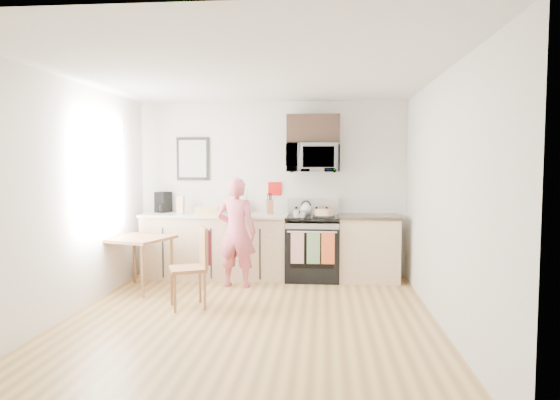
# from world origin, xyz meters

# --- Properties ---
(floor) EXTENTS (4.60, 4.60, 0.00)m
(floor) POSITION_xyz_m (0.00, 0.00, 0.00)
(floor) COLOR olive
(floor) RESTS_ON ground
(back_wall) EXTENTS (4.00, 0.04, 2.60)m
(back_wall) POSITION_xyz_m (0.00, 2.30, 1.30)
(back_wall) COLOR silver
(back_wall) RESTS_ON floor
(front_wall) EXTENTS (4.00, 0.04, 2.60)m
(front_wall) POSITION_xyz_m (0.00, -2.30, 1.30)
(front_wall) COLOR silver
(front_wall) RESTS_ON floor
(left_wall) EXTENTS (0.04, 4.60, 2.60)m
(left_wall) POSITION_xyz_m (-2.00, 0.00, 1.30)
(left_wall) COLOR silver
(left_wall) RESTS_ON floor
(right_wall) EXTENTS (0.04, 4.60, 2.60)m
(right_wall) POSITION_xyz_m (2.00, 0.00, 1.30)
(right_wall) COLOR silver
(right_wall) RESTS_ON floor
(ceiling) EXTENTS (4.00, 4.60, 0.04)m
(ceiling) POSITION_xyz_m (0.00, 0.00, 2.60)
(ceiling) COLOR silver
(ceiling) RESTS_ON back_wall
(window) EXTENTS (0.06, 1.40, 1.50)m
(window) POSITION_xyz_m (-1.96, 0.80, 1.55)
(window) COLOR white
(window) RESTS_ON left_wall
(cabinet_left) EXTENTS (2.10, 0.60, 0.90)m
(cabinet_left) POSITION_xyz_m (-0.80, 2.00, 0.45)
(cabinet_left) COLOR tan
(cabinet_left) RESTS_ON floor
(countertop_left) EXTENTS (2.14, 0.64, 0.04)m
(countertop_left) POSITION_xyz_m (-0.80, 2.00, 0.92)
(countertop_left) COLOR beige
(countertop_left) RESTS_ON cabinet_left
(cabinet_right) EXTENTS (0.84, 0.60, 0.90)m
(cabinet_right) POSITION_xyz_m (1.43, 2.00, 0.45)
(cabinet_right) COLOR tan
(cabinet_right) RESTS_ON floor
(countertop_right) EXTENTS (0.88, 0.64, 0.04)m
(countertop_right) POSITION_xyz_m (1.43, 2.00, 0.92)
(countertop_right) COLOR black
(countertop_right) RESTS_ON cabinet_right
(range) EXTENTS (0.76, 0.70, 1.16)m
(range) POSITION_xyz_m (0.63, 1.98, 0.44)
(range) COLOR black
(range) RESTS_ON floor
(microwave) EXTENTS (0.76, 0.51, 0.42)m
(microwave) POSITION_xyz_m (0.63, 2.08, 1.76)
(microwave) COLOR #ABABB0
(microwave) RESTS_ON back_wall
(upper_cabinet) EXTENTS (0.76, 0.35, 0.40)m
(upper_cabinet) POSITION_xyz_m (0.63, 2.12, 2.18)
(upper_cabinet) COLOR black
(upper_cabinet) RESTS_ON back_wall
(wall_art) EXTENTS (0.50, 0.04, 0.65)m
(wall_art) POSITION_xyz_m (-1.20, 2.28, 1.75)
(wall_art) COLOR black
(wall_art) RESTS_ON back_wall
(wall_trivet) EXTENTS (0.20, 0.02, 0.20)m
(wall_trivet) POSITION_xyz_m (0.05, 2.28, 1.30)
(wall_trivet) COLOR #A7100E
(wall_trivet) RESTS_ON back_wall
(person) EXTENTS (0.58, 0.42, 1.49)m
(person) POSITION_xyz_m (-0.39, 1.45, 0.75)
(person) COLOR #B73249
(person) RESTS_ON floor
(dining_table) EXTENTS (0.82, 0.82, 0.71)m
(dining_table) POSITION_xyz_m (-1.65, 1.14, 0.63)
(dining_table) COLOR brown
(dining_table) RESTS_ON floor
(chair) EXTENTS (0.55, 0.52, 0.94)m
(chair) POSITION_xyz_m (-0.65, 0.46, 0.61)
(chair) COLOR brown
(chair) RESTS_ON floor
(knife_block) EXTENTS (0.13, 0.15, 0.21)m
(knife_block) POSITION_xyz_m (-0.01, 2.08, 1.04)
(knife_block) COLOR brown
(knife_block) RESTS_ON countertop_left
(utensil_crock) EXTENTS (0.12, 0.12, 0.35)m
(utensil_crock) POSITION_xyz_m (-0.38, 2.20, 1.08)
(utensil_crock) COLOR #A7100E
(utensil_crock) RESTS_ON countertop_left
(fruit_bowl) EXTENTS (0.29, 0.29, 0.11)m
(fruit_bowl) POSITION_xyz_m (-0.72, 2.16, 0.98)
(fruit_bowl) COLOR white
(fruit_bowl) RESTS_ON countertop_left
(milk_carton) EXTENTS (0.10, 0.10, 0.25)m
(milk_carton) POSITION_xyz_m (-1.33, 2.03, 1.07)
(milk_carton) COLOR tan
(milk_carton) RESTS_ON countertop_left
(coffee_maker) EXTENTS (0.24, 0.28, 0.31)m
(coffee_maker) POSITION_xyz_m (-1.64, 2.16, 1.09)
(coffee_maker) COLOR black
(coffee_maker) RESTS_ON countertop_left
(bread_bag) EXTENTS (0.33, 0.16, 0.12)m
(bread_bag) POSITION_xyz_m (-0.87, 1.78, 1.00)
(bread_bag) COLOR tan
(bread_bag) RESTS_ON countertop_left
(cake) EXTENTS (0.31, 0.31, 0.10)m
(cake) POSITION_xyz_m (0.79, 1.87, 0.97)
(cake) COLOR black
(cake) RESTS_ON range
(kettle) EXTENTS (0.17, 0.17, 0.21)m
(kettle) POSITION_xyz_m (0.53, 2.11, 1.01)
(kettle) COLOR white
(kettle) RESTS_ON range
(pot) EXTENTS (0.19, 0.32, 0.09)m
(pot) POSITION_xyz_m (0.45, 1.78, 0.97)
(pot) COLOR #ABABB0
(pot) RESTS_ON range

